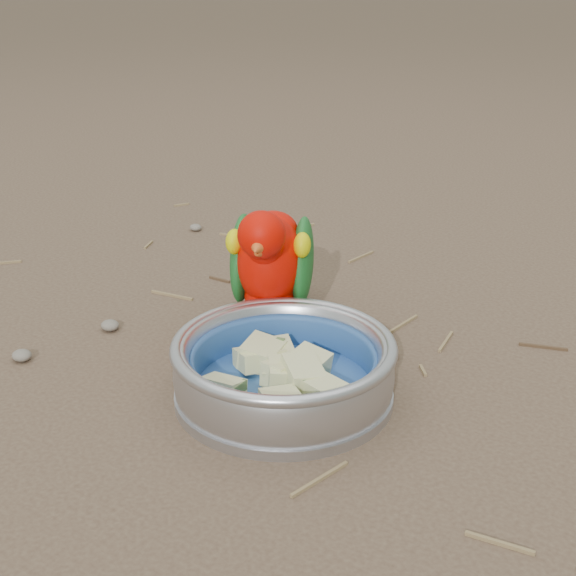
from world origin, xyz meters
The scene contains 6 objects.
ground centered at (0.00, 0.00, 0.00)m, with size 60.00×60.00×0.00m, color brown.
food_bowl centered at (0.10, -0.01, 0.01)m, with size 0.21×0.21×0.02m, color #B2B2BA.
bowl_wall centered at (0.10, -0.01, 0.04)m, with size 0.21×0.21×0.04m, color #B2B2BA, non-canonical shape.
fruit_wedges centered at (0.10, -0.01, 0.03)m, with size 0.13×0.13×0.03m, color beige, non-canonical shape.
lory_parrot centered at (0.01, 0.09, 0.08)m, with size 0.09×0.19×0.15m, color #CC0A00, non-canonical shape.
ground_debris centered at (-0.02, 0.05, 0.00)m, with size 0.90×0.80×0.01m, color olive, non-canonical shape.
Camera 1 is at (0.49, -0.55, 0.40)m, focal length 50.00 mm.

